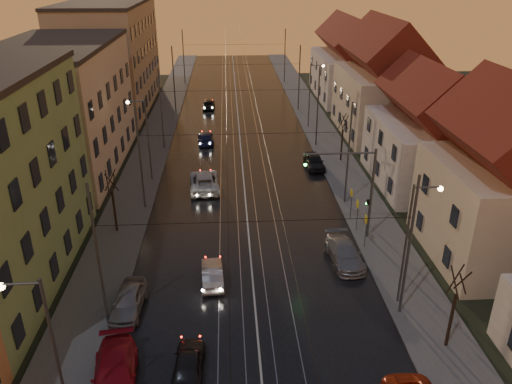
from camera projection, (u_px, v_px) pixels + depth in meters
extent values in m
cube|color=black|center=(240.00, 144.00, 57.51)|extent=(16.00, 120.00, 0.04)
cube|color=#4C4C4C|center=(153.00, 145.00, 56.96)|extent=(4.00, 120.00, 0.15)
cube|color=#4C4C4C|center=(326.00, 142.00, 58.01)|extent=(4.00, 120.00, 0.15)
cube|color=gray|center=(221.00, 144.00, 57.38)|extent=(0.06, 120.00, 0.03)
cube|color=gray|center=(234.00, 144.00, 57.45)|extent=(0.06, 120.00, 0.03)
cube|color=gray|center=(247.00, 144.00, 57.54)|extent=(0.06, 120.00, 0.03)
cube|color=gray|center=(259.00, 143.00, 57.61)|extent=(0.06, 120.00, 0.03)
cube|color=#C7B29A|center=(62.00, 110.00, 48.64)|extent=(10.00, 20.00, 12.00)
cube|color=#988762|center=(111.00, 57.00, 69.97)|extent=(10.00, 24.00, 14.00)
cube|color=beige|center=(497.00, 212.00, 34.29)|extent=(8.50, 10.00, 7.00)
cube|color=#B9B3AB|center=(427.00, 153.00, 46.28)|extent=(9.00, 12.00, 6.00)
pyramid|color=#5B2114|center=(434.00, 104.00, 44.35)|extent=(9.18, 12.24, 3.20)
cube|color=beige|center=(381.00, 103.00, 59.56)|extent=(9.00, 14.00, 7.50)
pyramid|color=#5B2114|center=(387.00, 54.00, 57.15)|extent=(9.18, 14.28, 4.00)
cube|color=#B9B3AB|center=(347.00, 76.00, 76.08)|extent=(9.00, 16.00, 6.50)
pyramid|color=#5B2114|center=(350.00, 43.00, 73.98)|extent=(9.18, 16.32, 3.50)
cylinder|color=#595B60|center=(98.00, 258.00, 27.09)|extent=(0.16, 0.16, 9.00)
cylinder|color=#595B60|center=(409.00, 249.00, 27.99)|extent=(0.16, 0.16, 9.00)
cylinder|color=#595B60|center=(140.00, 159.00, 40.68)|extent=(0.16, 0.16, 9.00)
cylinder|color=#595B60|center=(348.00, 155.00, 41.59)|extent=(0.16, 0.16, 9.00)
cylinder|color=#595B60|center=(161.00, 110.00, 54.27)|extent=(0.16, 0.16, 9.00)
cylinder|color=#595B60|center=(318.00, 107.00, 55.18)|extent=(0.16, 0.16, 9.00)
cylinder|color=#595B60|center=(174.00, 80.00, 67.86)|extent=(0.16, 0.16, 9.00)
cylinder|color=#595B60|center=(299.00, 79.00, 68.77)|extent=(0.16, 0.16, 9.00)
cylinder|color=#595B60|center=(184.00, 57.00, 84.17)|extent=(0.16, 0.16, 9.00)
cylinder|color=#595B60|center=(285.00, 56.00, 85.08)|extent=(0.16, 0.16, 9.00)
cylinder|color=#595B60|center=(57.00, 358.00, 20.94)|extent=(0.14, 0.14, 8.00)
cylinder|color=#595B60|center=(19.00, 284.00, 19.31)|extent=(1.60, 0.10, 0.10)
sphere|color=#FFD88C|center=(1.00, 287.00, 19.31)|extent=(0.32, 0.32, 0.32)
cylinder|color=#595B60|center=(405.00, 247.00, 29.12)|extent=(0.14, 0.14, 8.00)
cylinder|color=#595B60|center=(428.00, 187.00, 27.57)|extent=(1.60, 0.10, 0.10)
sphere|color=#FFD88C|center=(440.00, 189.00, 27.65)|extent=(0.32, 0.32, 0.32)
cylinder|color=#595B60|center=(148.00, 141.00, 46.31)|extent=(0.14, 0.14, 8.00)
cylinder|color=#595B60|center=(136.00, 101.00, 44.68)|extent=(1.60, 0.10, 0.10)
sphere|color=#FFD88C|center=(128.00, 102.00, 44.68)|extent=(0.32, 0.32, 0.32)
cylinder|color=#595B60|center=(310.00, 96.00, 61.74)|extent=(0.14, 0.14, 8.00)
cylinder|color=#595B60|center=(317.00, 65.00, 60.19)|extent=(1.60, 0.10, 0.10)
sphere|color=#FFD88C|center=(323.00, 66.00, 60.27)|extent=(0.32, 0.32, 0.32)
cylinder|color=#595B60|center=(371.00, 195.00, 36.55)|extent=(0.20, 0.20, 7.20)
cylinder|color=#595B60|center=(339.00, 153.00, 35.03)|extent=(5.20, 0.14, 0.14)
imported|color=black|center=(305.00, 162.00, 35.15)|extent=(0.15, 0.18, 0.90)
sphere|color=#19FF3F|center=(305.00, 165.00, 35.10)|extent=(0.20, 0.20, 0.20)
cylinder|color=black|center=(115.00, 212.00, 38.12)|extent=(0.18, 0.18, 3.50)
cylinder|color=black|center=(114.00, 181.00, 37.14)|extent=(0.37, 0.92, 1.61)
cylinder|color=black|center=(110.00, 180.00, 37.26)|extent=(0.91, 0.40, 1.61)
cylinder|color=black|center=(107.00, 182.00, 36.96)|extent=(0.37, 0.92, 1.61)
cylinder|color=black|center=(112.00, 183.00, 36.86)|extent=(0.84, 0.54, 1.62)
cylinder|color=black|center=(451.00, 321.00, 26.51)|extent=(0.18, 0.18, 3.50)
cylinder|color=black|center=(462.00, 281.00, 25.53)|extent=(0.37, 0.92, 1.61)
cylinder|color=black|center=(455.00, 279.00, 25.65)|extent=(0.91, 0.40, 1.61)
cylinder|color=black|center=(455.00, 283.00, 25.35)|extent=(0.37, 0.92, 1.61)
cylinder|color=black|center=(463.00, 284.00, 25.25)|extent=(0.84, 0.54, 1.62)
cylinder|color=black|center=(342.00, 146.00, 51.90)|extent=(0.18, 0.18, 3.50)
cylinder|color=black|center=(346.00, 122.00, 50.92)|extent=(0.37, 0.92, 1.61)
cylinder|color=black|center=(342.00, 121.00, 51.03)|extent=(0.91, 0.40, 1.61)
cylinder|color=black|center=(341.00, 122.00, 50.74)|extent=(0.37, 0.92, 1.61)
cylinder|color=black|center=(345.00, 123.00, 50.64)|extent=(0.84, 0.54, 1.62)
imported|color=black|center=(189.00, 363.00, 25.31)|extent=(1.66, 3.80, 1.27)
imported|color=#A5A4AA|center=(212.00, 274.00, 32.55)|extent=(1.58, 3.90, 1.26)
imported|color=#BBBBBB|center=(204.00, 181.00, 45.90)|extent=(3.01, 5.84, 1.58)
imported|color=#161B43|center=(206.00, 138.00, 57.63)|extent=(2.10, 4.49, 1.27)
imported|color=black|center=(209.00, 104.00, 71.17)|extent=(1.72, 4.09, 1.38)
imported|color=maroon|center=(115.00, 374.00, 24.45)|extent=(2.74, 5.40, 1.50)
imported|color=gray|center=(128.00, 300.00, 29.84)|extent=(1.94, 4.33, 1.44)
imported|color=gray|center=(345.00, 253.00, 34.71)|extent=(2.29, 4.94, 1.40)
imported|color=black|center=(314.00, 161.00, 50.60)|extent=(1.93, 4.34, 1.45)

